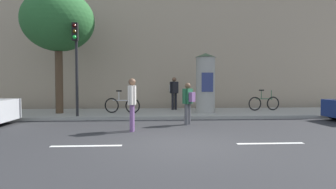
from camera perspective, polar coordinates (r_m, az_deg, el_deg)
ground_plane at (r=7.64m, az=2.41°, el=-9.82°), size 80.00×80.00×0.00m
sidewalk_curb at (r=14.53m, az=-0.52°, el=-3.70°), size 36.00×4.00×0.15m
lane_markings at (r=7.64m, az=2.41°, el=-9.80°), size 25.80×0.16×0.01m
building_backdrop at (r=19.90m, az=-1.35°, el=14.64°), size 36.00×5.00×11.68m
traffic_light at (r=13.10m, az=-17.63°, el=7.67°), size 0.24×0.45×3.98m
poster_column at (r=14.20m, az=7.37°, el=2.34°), size 1.01×1.01×2.88m
street_tree at (r=14.99m, az=-20.75°, el=13.24°), size 3.35×3.35×5.79m
pedestrian_in_red_top at (r=11.08m, az=3.98°, el=-1.09°), size 0.51×0.51×1.60m
pedestrian_in_light_jacket at (r=9.66m, az=-7.06°, el=-1.02°), size 0.25×0.67×1.75m
pedestrian_in_dark_shirt at (r=15.59m, az=1.17°, el=0.83°), size 0.51×0.51×1.75m
bicycle_leaning at (r=14.02m, az=-9.00°, el=-2.05°), size 1.73×0.50×1.09m
bicycle_upright at (r=15.99m, az=18.33°, el=-1.60°), size 1.76×0.34×1.09m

